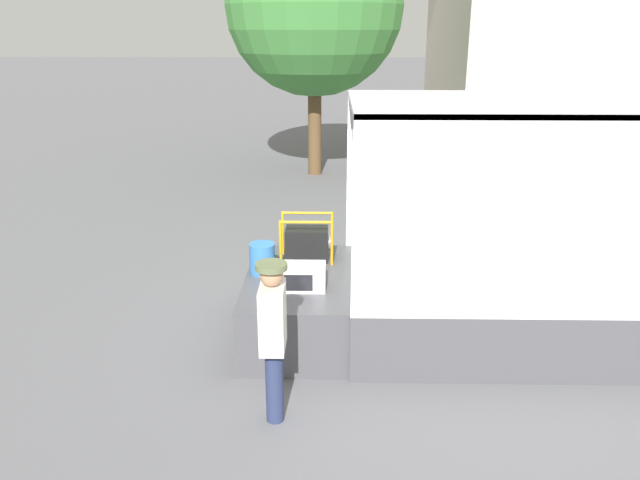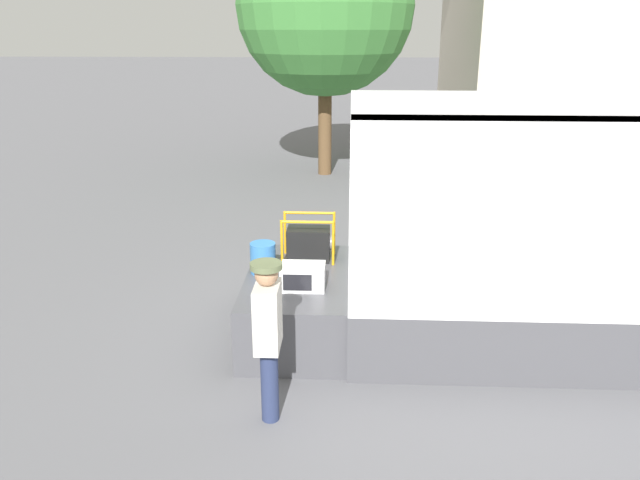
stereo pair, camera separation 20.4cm
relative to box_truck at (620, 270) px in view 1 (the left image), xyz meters
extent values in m
plane|color=slate|center=(-3.44, 0.00, -0.91)|extent=(160.00, 160.00, 0.00)
cube|color=#4C4C51|center=(-1.45, 0.00, -0.51)|extent=(3.96, 2.45, 0.81)
cube|color=white|center=(-1.45, 1.20, 1.00)|extent=(3.96, 0.06, 2.21)
cube|color=white|center=(-1.45, -1.19, 1.00)|extent=(3.96, 0.06, 2.21)
cube|color=white|center=(-1.45, 0.00, 2.08)|extent=(3.96, 2.45, 0.06)
cylinder|color=#3370B2|center=(-2.46, -0.82, 0.09)|extent=(0.31, 0.31, 0.39)
cube|color=#B2A893|center=(-0.31, 0.32, 0.02)|extent=(0.44, 0.32, 0.24)
cube|color=#2D7F33|center=(-1.51, -0.67, 0.07)|extent=(0.44, 0.32, 0.34)
cube|color=#2D7F33|center=(-1.03, -0.64, 0.02)|extent=(0.44, 0.32, 0.26)
cube|color=#4C4C51|center=(-4.09, 0.00, -0.51)|extent=(1.30, 2.33, 0.81)
cube|color=white|center=(-3.99, -0.40, 0.04)|extent=(0.53, 0.38, 0.29)
cube|color=black|center=(-4.04, -0.59, 0.04)|extent=(0.34, 0.01, 0.20)
cube|color=black|center=(-3.98, 0.61, 0.12)|extent=(0.58, 0.37, 0.44)
cylinder|color=slate|center=(-3.75, 0.61, 0.14)|extent=(0.22, 0.20, 0.20)
cylinder|color=orange|center=(-4.32, 0.39, 0.20)|extent=(0.04, 0.04, 0.61)
cylinder|color=orange|center=(-3.64, 0.39, 0.20)|extent=(0.04, 0.04, 0.61)
cylinder|color=orange|center=(-4.32, 0.82, 0.20)|extent=(0.04, 0.04, 0.61)
cylinder|color=orange|center=(-3.64, 0.82, 0.20)|extent=(0.04, 0.04, 0.61)
cylinder|color=orange|center=(-3.98, 0.39, 0.49)|extent=(0.68, 0.04, 0.04)
cylinder|color=orange|center=(-3.98, 0.82, 0.49)|extent=(0.68, 0.04, 0.04)
cylinder|color=#3370B2|center=(-4.54, 0.08, 0.10)|extent=(0.33, 0.33, 0.40)
cylinder|color=navy|center=(-4.21, -1.94, -0.50)|extent=(0.18, 0.18, 0.83)
cube|color=beige|center=(-4.21, -1.94, 0.25)|extent=(0.24, 0.44, 0.66)
sphere|color=tan|center=(-4.21, -1.94, 0.69)|extent=(0.23, 0.23, 0.23)
cylinder|color=#606B47|center=(-4.21, -1.94, 0.78)|extent=(0.31, 0.31, 0.06)
cube|color=beige|center=(4.31, 13.84, 2.82)|extent=(8.70, 7.81, 7.47)
cylinder|color=brown|center=(-4.11, 9.44, 0.24)|extent=(0.36, 0.36, 2.31)
sphere|color=#3D7F38|center=(-4.11, 9.44, 3.44)|extent=(4.54, 4.54, 4.54)
camera|label=1|loc=(-3.65, -7.40, 2.91)|focal=35.00mm
camera|label=2|loc=(-3.45, -7.39, 2.91)|focal=35.00mm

